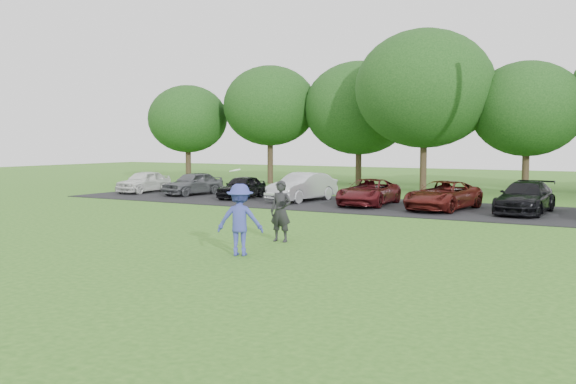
{
  "coord_description": "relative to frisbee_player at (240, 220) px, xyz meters",
  "views": [
    {
      "loc": [
        8.83,
        -11.89,
        2.72
      ],
      "look_at": [
        0.0,
        3.5,
        1.3
      ],
      "focal_mm": 40.0,
      "sensor_mm": 36.0,
      "label": 1
    }
  ],
  "objects": [
    {
      "name": "ground",
      "position": [
        -0.33,
        -0.64,
        -0.86
      ],
      "size": [
        100.0,
        100.0,
        0.0
      ],
      "primitive_type": "plane",
      "color": "#2E631C",
      "rests_on": "ground"
    },
    {
      "name": "parking_lot",
      "position": [
        -0.33,
        12.36,
        -0.84
      ],
      "size": [
        32.0,
        6.5,
        0.03
      ],
      "primitive_type": "cube",
      "color": "black",
      "rests_on": "ground"
    },
    {
      "name": "frisbee_player",
      "position": [
        0.0,
        0.0,
        0.0
      ],
      "size": [
        1.26,
        1.02,
        2.06
      ],
      "color": "#383F9D",
      "rests_on": "ground"
    },
    {
      "name": "camera_bystander",
      "position": [
        -0.21,
        2.26,
        -0.03
      ],
      "size": [
        0.62,
        0.45,
        1.65
      ],
      "color": "black",
      "rests_on": "ground"
    },
    {
      "name": "parked_cars",
      "position": [
        0.24,
        12.39,
        -0.25
      ],
      "size": [
        30.36,
        4.59,
        1.26
      ],
      "color": "silver",
      "rests_on": "parking_lot"
    },
    {
      "name": "tree_row",
      "position": [
        1.18,
        22.12,
        4.05
      ],
      "size": [
        42.39,
        9.85,
        8.64
      ],
      "color": "#38281C",
      "rests_on": "ground"
    }
  ]
}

